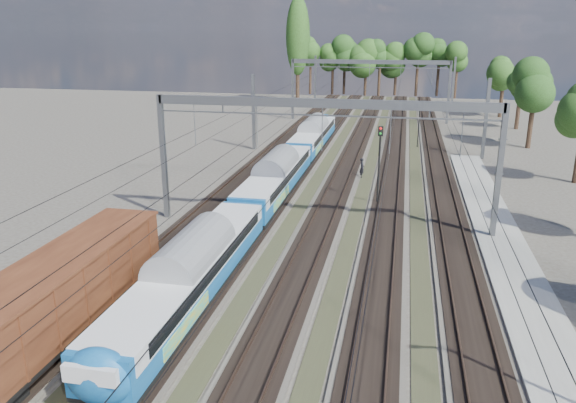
% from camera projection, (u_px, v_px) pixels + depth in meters
% --- Properties ---
extents(track_bed, '(21.00, 130.00, 0.34)m').
position_uv_depth(track_bed, '(344.00, 174.00, 53.53)').
color(track_bed, '#47423A').
rests_on(track_bed, ground).
extents(platform, '(3.00, 70.00, 0.30)m').
position_uv_depth(platform, '(530.00, 308.00, 27.81)').
color(platform, gray).
rests_on(platform, ground).
extents(catenary, '(25.65, 130.00, 9.00)m').
position_uv_depth(catenary, '(356.00, 98.00, 58.78)').
color(catenary, slate).
rests_on(catenary, ground).
extents(tree_belt, '(39.98, 98.61, 11.87)m').
position_uv_depth(tree_belt, '(422.00, 60.00, 95.65)').
color(tree_belt, black).
rests_on(tree_belt, ground).
extents(poplar, '(4.40, 4.40, 19.04)m').
position_uv_depth(poplar, '(298.00, 37.00, 102.40)').
color(poplar, black).
rests_on(poplar, ground).
extents(emu_train, '(2.66, 56.33, 3.89)m').
position_uv_depth(emu_train, '(275.00, 174.00, 44.84)').
color(emu_train, black).
rests_on(emu_train, ground).
extents(freight_boxcar, '(3.04, 14.68, 3.78)m').
position_uv_depth(freight_boxcar, '(57.00, 296.00, 24.34)').
color(freight_boxcar, black).
rests_on(freight_boxcar, ground).
extents(worker, '(0.52, 0.73, 1.89)m').
position_uv_depth(worker, '(362.00, 168.00, 52.32)').
color(worker, black).
rests_on(worker, ground).
extents(signal_near, '(0.42, 0.38, 6.25)m').
position_uv_depth(signal_near, '(379.00, 155.00, 43.65)').
color(signal_near, black).
rests_on(signal_near, ground).
extents(signal_far, '(0.36, 0.33, 5.21)m').
position_uv_depth(signal_far, '(419.00, 120.00, 64.89)').
color(signal_far, black).
rests_on(signal_far, ground).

